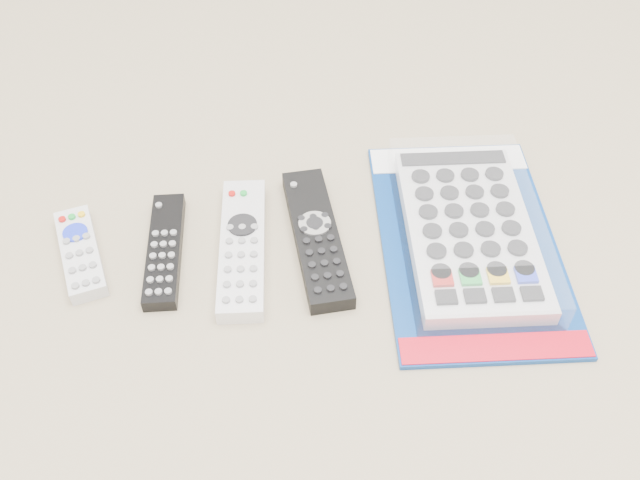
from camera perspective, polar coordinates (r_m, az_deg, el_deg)
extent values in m
plane|color=gray|center=(0.86, -3.22, -1.44)|extent=(5.00, 5.00, 0.00)
cube|color=silver|center=(0.90, -18.62, -0.98)|extent=(0.06, 0.14, 0.02)
cylinder|color=#1C2FD3|center=(0.91, -19.00, 0.58)|extent=(0.03, 0.03, 0.00)
cube|color=black|center=(0.88, -12.31, -0.74)|extent=(0.07, 0.18, 0.02)
cube|color=silver|center=(0.87, -6.21, -0.56)|extent=(0.09, 0.22, 0.02)
cylinder|color=black|center=(0.87, -6.23, 1.22)|extent=(0.04, 0.04, 0.00)
cube|color=black|center=(0.87, -0.30, 0.28)|extent=(0.06, 0.22, 0.02)
cylinder|color=silver|center=(0.87, -0.43, 1.34)|extent=(0.04, 0.04, 0.00)
cube|color=navy|center=(0.89, 11.75, -0.16)|extent=(0.27, 0.38, 0.01)
cube|color=white|center=(0.99, 10.19, 6.37)|extent=(0.21, 0.08, 0.00)
cube|color=red|center=(0.80, 13.89, -8.34)|extent=(0.21, 0.07, 0.00)
cube|color=silver|center=(0.89, 11.82, 0.69)|extent=(0.19, 0.29, 0.02)
cube|color=white|center=(0.88, 11.92, 1.11)|extent=(0.21, 0.31, 0.04)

